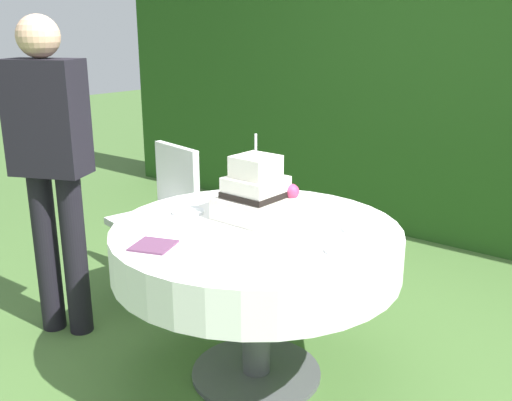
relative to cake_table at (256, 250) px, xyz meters
name	(u,v)px	position (x,y,z in m)	size (l,w,h in m)	color
ground_plane	(256,374)	(0.00, 0.00, -0.61)	(20.00, 20.00, 0.00)	#476B33
foliage_hedge	(463,89)	(0.00, 2.39, 0.49)	(6.44, 0.48, 2.21)	#234C19
cake_table	(256,250)	(0.00, 0.00, 0.00)	(1.24, 1.24, 0.72)	#4C4C51
wedding_cake	(256,194)	(-0.08, 0.10, 0.22)	(0.30, 0.30, 0.38)	white
serving_plate_near	(339,250)	(0.42, -0.02, 0.11)	(0.11, 0.11, 0.01)	white
serving_plate_far	(358,229)	(0.36, 0.23, 0.11)	(0.14, 0.14, 0.01)	white
serving_plate_left	(188,212)	(-0.37, -0.04, 0.11)	(0.15, 0.15, 0.01)	white
napkin_stack	(153,246)	(-0.17, -0.43, 0.11)	(0.15, 0.15, 0.01)	#603856
garden_chair	(164,208)	(-0.95, 0.33, -0.07)	(0.47, 0.47, 0.89)	white
standing_person	(51,158)	(-1.05, -0.29, 0.31)	(0.41, 0.33, 1.60)	black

